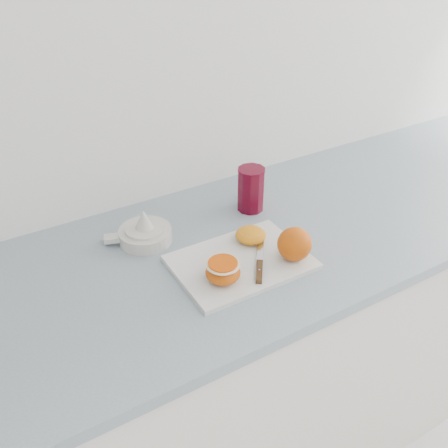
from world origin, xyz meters
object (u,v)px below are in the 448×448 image
Objects in this scene: cutting_board at (241,262)px; half_orange at (223,271)px; citrus_juicer at (145,233)px; counter at (252,354)px; red_tumbler at (251,191)px.

cutting_board is 3.98× the size of half_orange.
half_orange reaches higher than cutting_board.
cutting_board is at bearing -52.67° from citrus_juicer.
half_orange reaches higher than counter.
cutting_board is 0.25m from red_tumbler.
half_orange is at bearing -71.25° from citrus_juicer.
cutting_board is at bearing -128.27° from red_tumbler.
citrus_juicer is (-0.25, 0.12, 0.47)m from counter.
cutting_board is 1.87× the size of citrus_juicer.
half_orange is at bearing -151.39° from cutting_board.
citrus_juicer is (-0.08, 0.24, -0.01)m from half_orange.
red_tumbler is (0.23, 0.24, 0.02)m from half_orange.
counter is 0.55m from citrus_juicer.
half_orange is 0.64× the size of red_tumbler.
red_tumbler is (0.05, 0.11, 0.50)m from counter.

